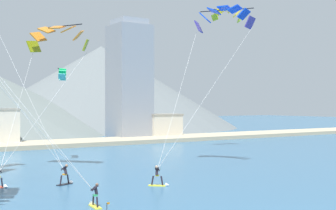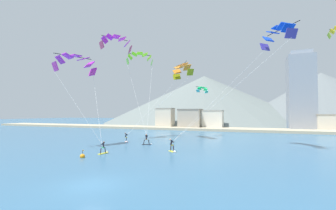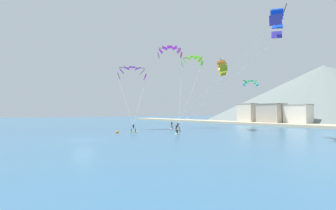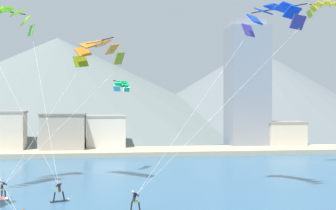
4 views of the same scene
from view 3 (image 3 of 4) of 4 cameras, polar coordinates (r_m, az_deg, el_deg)
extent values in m
plane|color=#336084|center=(32.61, -20.62, -8.30)|extent=(400.00, 400.00, 0.00)
cube|color=#E54C33|center=(51.29, 1.03, -6.07)|extent=(1.14, 1.45, 0.07)
cylinder|color=black|center=(51.63, 1.20, -5.61)|extent=(0.23, 0.27, 0.73)
cylinder|color=black|center=(50.90, 0.85, -5.66)|extent=(0.23, 0.27, 0.73)
cube|color=yellow|center=(51.24, 1.02, -5.18)|extent=(0.38, 0.36, 0.12)
cylinder|color=black|center=(51.26, 0.93, -4.81)|extent=(0.46, 0.40, 0.62)
cylinder|color=black|center=(51.32, 1.09, -4.61)|extent=(0.49, 0.35, 0.40)
cylinder|color=black|center=(51.10, 0.98, -4.62)|extent=(0.49, 0.35, 0.40)
cylinder|color=black|center=(51.14, 1.22, -4.65)|extent=(0.31, 0.46, 0.03)
sphere|color=#9E7051|center=(51.29, 0.79, -4.38)|extent=(0.22, 0.22, 0.22)
cone|color=white|center=(50.48, 0.64, -6.06)|extent=(0.46, 0.45, 0.36)
cube|color=yellow|center=(38.45, 2.32, -7.41)|extent=(1.34, 1.32, 0.07)
cylinder|color=#231E28|center=(38.81, 2.40, -6.75)|extent=(0.27, 0.27, 0.77)
cylinder|color=#231E28|center=(38.03, 2.23, -6.85)|extent=(0.27, 0.27, 0.77)
cube|color=yellow|center=(38.38, 2.31, -6.18)|extent=(0.40, 0.40, 0.12)
cylinder|color=#231E28|center=(38.38, 2.15, -5.66)|extent=(0.47, 0.48, 0.65)
cylinder|color=#231E28|center=(38.47, 2.33, -5.38)|extent=(0.44, 0.46, 0.42)
cylinder|color=#231E28|center=(38.23, 2.28, -5.40)|extent=(0.44, 0.46, 0.42)
cylinder|color=black|center=(38.33, 2.57, -5.44)|extent=(0.40, 0.38, 0.03)
sphere|color=tan|center=(38.38, 1.91, -5.07)|extent=(0.23, 0.23, 0.23)
cone|color=white|center=(37.59, 2.13, -7.43)|extent=(0.47, 0.47, 0.36)
cube|color=yellow|center=(42.73, -8.78, -6.85)|extent=(0.58, 1.48, 0.07)
cylinder|color=#231E28|center=(42.57, -9.29, -6.37)|extent=(0.13, 0.24, 0.68)
cylinder|color=#231E28|center=(42.83, -8.28, -6.35)|extent=(0.13, 0.24, 0.68)
cube|color=#33B266|center=(42.67, -8.78, -5.86)|extent=(0.30, 0.24, 0.12)
cylinder|color=#231E28|center=(42.60, -8.75, -5.44)|extent=(0.33, 0.23, 0.57)
cylinder|color=#231E28|center=(42.65, -8.94, -5.22)|extent=(0.49, 0.13, 0.37)
cylinder|color=#231E28|center=(42.72, -8.66, -5.22)|extent=(0.49, 0.13, 0.37)
cylinder|color=black|center=(42.86, -8.88, -5.24)|extent=(0.08, 0.52, 0.03)
sphere|color=brown|center=(42.51, -8.72, -4.95)|extent=(0.21, 0.21, 0.21)
cone|color=white|center=(43.01, -7.68, -6.74)|extent=(0.39, 0.33, 0.36)
cube|color=black|center=(46.21, 2.59, -6.51)|extent=(1.50, 0.94, 0.07)
cylinder|color=#231E28|center=(46.39, 2.17, -5.98)|extent=(0.28, 0.21, 0.77)
cylinder|color=#231E28|center=(45.97, 3.01, -6.02)|extent=(0.28, 0.21, 0.77)
cube|color=orange|center=(46.15, 2.59, -5.48)|extent=(0.34, 0.39, 0.12)
cylinder|color=#231E28|center=(46.05, 2.52, -5.06)|extent=(0.37, 0.48, 0.65)
cylinder|color=#231E28|center=(46.19, 2.46, -4.82)|extent=(0.28, 0.54, 0.42)
cylinder|color=#231E28|center=(46.06, 2.72, -4.83)|extent=(0.28, 0.54, 0.42)
cylinder|color=black|center=(46.28, 2.71, -4.86)|extent=(0.50, 0.22, 0.03)
sphere|color=#9E7051|center=(45.90, 2.42, -4.57)|extent=(0.23, 0.23, 0.23)
cone|color=white|center=(45.75, 3.52, -6.47)|extent=(0.41, 0.44, 0.36)
cube|color=olive|center=(54.03, 13.71, 7.86)|extent=(1.75, 1.20, 1.40)
cube|color=orange|center=(53.52, 13.40, 9.02)|extent=(1.95, 1.55, 1.31)
cube|color=orange|center=(52.64, 13.21, 9.94)|extent=(2.02, 1.82, 1.01)
cube|color=orange|center=(51.50, 13.16, 10.46)|extent=(1.99, 1.98, 0.57)
cube|color=orange|center=(50.27, 13.28, 10.51)|extent=(1.83, 2.02, 1.01)
cube|color=orange|center=(49.13, 13.56, 10.03)|extent=(1.56, 1.95, 1.31)
cube|color=olive|center=(48.26, 13.95, 9.06)|extent=(1.22, 1.75, 1.40)
cylinder|color=black|center=(51.56, 13.92, 10.69)|extent=(2.84, 5.30, 0.10)
cylinder|color=silver|center=(52.03, 7.72, 1.47)|extent=(5.95, 10.28, 11.02)
cylinder|color=silver|center=(48.93, 7.46, 1.69)|extent=(10.32, 5.83, 11.02)
cube|color=#3B308E|center=(39.66, 25.88, 15.77)|extent=(1.54, 1.44, 1.31)
cube|color=blue|center=(39.26, 26.03, 17.50)|extent=(1.74, 1.73, 1.12)
cube|color=blue|center=(38.49, 26.11, 18.97)|extent=(1.87, 1.87, 0.76)
cube|color=blue|center=(37.42, 26.12, 19.98)|extent=(1.93, 1.87, 0.31)
cube|color=blue|center=(36.18, 26.03, 20.36)|extent=(1.91, 1.76, 0.76)
cube|color=blue|center=(34.95, 25.86, 20.01)|extent=(1.83, 1.52, 1.12)
cube|color=#3B308E|center=(33.88, 25.63, 18.90)|extent=(1.68, 1.16, 1.31)
cylinder|color=black|center=(37.39, 27.19, 19.87)|extent=(3.77, 5.07, 0.10)
cylinder|color=silver|center=(37.62, 14.20, 4.99)|extent=(11.73, 10.24, 13.69)
cylinder|color=silver|center=(34.46, 12.97, 5.63)|extent=(14.92, 4.52, 13.69)
cube|color=#B827A5|center=(51.63, -12.37, 7.17)|extent=(1.79, 1.25, 1.32)
cube|color=#B321CA|center=(51.74, -11.64, 8.37)|extent=(1.96, 1.64, 1.12)
cube|color=#B321CA|center=(51.84, -10.48, 9.17)|extent=(2.08, 1.86, 0.73)
cube|color=#B321CA|center=(51.90, -9.09, 9.44)|extent=(2.12, 1.89, 0.22)
cube|color=#B321CA|center=(51.93, -7.71, 9.14)|extent=(2.10, 1.79, 0.73)
cube|color=#B321CA|center=(51.90, -6.57, 8.31)|extent=(2.01, 1.51, 1.12)
cube|color=#B827A5|center=(51.83, -5.87, 7.10)|extent=(1.85, 1.08, 1.32)
cylinder|color=black|center=(52.68, -9.13, 9.32)|extent=(2.61, 5.27, 0.10)
cylinder|color=silver|center=(46.94, -10.87, 1.17)|extent=(8.77, 0.41, 10.03)
cylinder|color=silver|center=(47.06, -7.15, 1.14)|extent=(6.45, 6.06, 10.03)
cube|color=#67CB41|center=(58.12, 3.63, 10.14)|extent=(1.23, 1.22, 1.22)
cube|color=#8EF115|center=(58.32, 4.18, 11.10)|extent=(1.55, 1.49, 1.11)
cube|color=#8EF115|center=(58.32, 5.07, 11.80)|extent=(1.72, 1.68, 0.78)
cube|color=#8EF115|center=(58.11, 6.16, 12.10)|extent=(1.72, 1.76, 0.32)
cube|color=#8EF115|center=(57.73, 7.23, 11.95)|extent=(1.60, 1.74, 0.78)
cube|color=#8EF115|center=(57.26, 8.10, 11.37)|extent=(1.33, 1.63, 1.11)
cube|color=#67CB41|center=(56.77, 8.59, 10.45)|extent=(0.94, 1.41, 1.22)
cylinder|color=black|center=(58.63, 6.32, 11.88)|extent=(3.72, 3.48, 0.10)
cylinder|color=silver|center=(51.70, 3.16, 3.19)|extent=(8.01, 6.96, 14.00)
cylinder|color=silver|center=(50.92, 5.96, 3.28)|extent=(3.67, 9.93, 14.00)
cube|color=#A23863|center=(57.07, -2.46, 12.45)|extent=(1.59, 1.19, 1.35)
cube|color=#D023CF|center=(57.42, -1.84, 13.51)|extent=(1.86, 1.59, 1.20)
cube|color=#D023CF|center=(57.62, -0.80, 14.24)|extent=(2.01, 1.88, 0.83)
cube|color=#D023CF|center=(57.63, 0.47, 14.52)|extent=(2.03, 1.99, 0.30)
cube|color=#D023CF|center=(57.46, 1.74, 14.29)|extent=(1.94, 1.98, 0.83)
cube|color=#D023CF|center=(57.13, 2.77, 13.59)|extent=(1.72, 1.79, 1.20)
cube|color=#A23863|center=(56.70, 3.38, 12.55)|extent=(1.40, 1.44, 1.35)
cylinder|color=black|center=(58.27, 0.52, 14.25)|extent=(2.99, 4.81, 0.10)
cube|color=#48BFBC|center=(52.87, 18.72, 4.95)|extent=(0.91, 0.77, 0.67)
cube|color=#0AC85E|center=(53.12, 19.14, 5.44)|extent=(0.96, 0.89, 0.56)
cube|color=#0AC85E|center=(53.43, 19.67, 5.74)|extent=(1.00, 0.94, 0.39)
cube|color=#0AC85E|center=(53.77, 20.26, 5.82)|extent=(1.00, 0.93, 0.18)
cube|color=#0AC85E|center=(54.11, 20.83, 5.66)|extent=(1.00, 0.91, 0.39)
cube|color=#0AC85E|center=(54.39, 21.33, 5.30)|extent=(0.97, 0.83, 0.56)
cube|color=#48BFBC|center=(54.60, 21.70, 4.76)|extent=(0.93, 0.69, 0.67)
cylinder|color=black|center=(54.08, 20.06, 5.80)|extent=(1.59, 3.10, 0.10)
sphere|color=orange|center=(42.12, -12.80, -6.73)|extent=(0.56, 0.56, 0.56)
cylinder|color=black|center=(42.08, -12.80, -6.05)|extent=(0.04, 0.04, 0.44)
cube|color=orange|center=(41.98, -12.75, -5.82)|extent=(0.18, 0.01, 0.12)
cube|color=tan|center=(70.86, 29.89, -4.44)|extent=(180.00, 10.00, 0.70)
cube|color=silver|center=(75.34, 30.12, -2.31)|extent=(6.50, 4.70, 5.85)
cube|color=#99958B|center=(75.38, 30.08, 0.02)|extent=(6.76, 4.89, 0.30)
cube|color=#A89E8E|center=(77.01, 24.79, -2.24)|extent=(7.06, 5.69, 6.25)
cube|color=slate|center=(77.06, 24.75, 0.20)|extent=(7.35, 5.91, 0.30)
cube|color=beige|center=(82.20, 19.54, -2.16)|extent=(5.62, 4.21, 6.64)
cube|color=gray|center=(82.26, 19.51, 0.26)|extent=(5.85, 4.38, 0.30)
cone|color=slate|center=(128.15, 34.83, 2.54)|extent=(109.21, 109.21, 26.18)
camera|label=1|loc=(52.49, -44.73, 1.88)|focal=50.00mm
camera|label=2|loc=(21.55, -48.98, 2.51)|focal=24.00mm
camera|label=4|loc=(35.88, -54.87, 6.48)|focal=50.00mm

